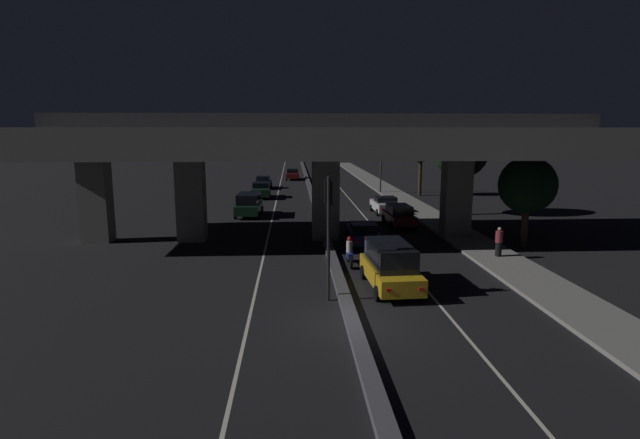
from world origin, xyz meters
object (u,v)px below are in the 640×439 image
car_dark_blue_third_oncoming (263,182)px  car_dark_red_fourth_oncoming (293,174)px  car_dark_red_third (399,215)px  car_dark_green_lead_oncoming (249,204)px  traffic_light_left_of_median (328,217)px  car_taxi_yellow_lead (390,265)px  motorcycle_blue_filtering_near (349,253)px  car_dark_green_second_oncoming (261,190)px  pedestrian_on_sidewalk (499,242)px  street_lamp (378,149)px  car_dark_blue_second (363,233)px  car_white_fourth (385,205)px

car_dark_blue_third_oncoming → car_dark_red_fourth_oncoming: (3.57, 11.06, 0.03)m
car_dark_red_third → car_dark_green_lead_oncoming: (-11.31, 5.07, 0.16)m
traffic_light_left_of_median → car_taxi_yellow_lead: traffic_light_left_of_median is taller
motorcycle_blue_filtering_near → car_dark_green_second_oncoming: bearing=12.3°
car_dark_red_fourth_oncoming → pedestrian_on_sidewalk: (11.10, -46.04, 0.18)m
car_taxi_yellow_lead → car_dark_red_fourth_oncoming: car_taxi_yellow_lead is taller
street_lamp → pedestrian_on_sidewalk: bearing=-86.8°
pedestrian_on_sidewalk → car_dark_red_third: bearing=109.2°
car_dark_blue_second → car_dark_green_second_oncoming: 23.32m
car_taxi_yellow_lead → car_dark_green_second_oncoming: size_ratio=1.11×
car_taxi_yellow_lead → car_dark_red_third: size_ratio=1.17×
car_dark_red_third → car_white_fourth: car_dark_red_third is taller
car_taxi_yellow_lead → car_dark_green_lead_oncoming: bearing=19.3°
street_lamp → car_white_fourth: street_lamp is taller
street_lamp → pedestrian_on_sidewalk: street_lamp is taller
car_white_fourth → car_dark_red_fourth_oncoming: (-7.80, 30.50, 0.04)m
street_lamp → car_dark_blue_second: street_lamp is taller
car_taxi_yellow_lead → motorcycle_blue_filtering_near: (-1.35, 3.90, -0.41)m
car_white_fourth → pedestrian_on_sidewalk: bearing=-170.4°
car_dark_blue_second → car_dark_green_lead_oncoming: (-7.89, 10.66, 0.31)m
car_dark_red_third → pedestrian_on_sidewalk: size_ratio=2.59×
car_dark_blue_second → car_dark_blue_third_oncoming: (-7.87, 30.85, 0.06)m
car_dark_red_fourth_oncoming → pedestrian_on_sidewalk: size_ratio=2.77×
car_dark_red_third → motorcycle_blue_filtering_near: (-4.82, -10.56, -0.19)m
car_taxi_yellow_lead → pedestrian_on_sidewalk: car_taxi_yellow_lead is taller
traffic_light_left_of_median → car_taxi_yellow_lead: size_ratio=1.06×
street_lamp → car_white_fourth: (-1.67, -13.82, -4.19)m
car_dark_red_fourth_oncoming → motorcycle_blue_filtering_near: (2.90, -46.87, -0.13)m
car_taxi_yellow_lead → car_dark_green_second_oncoming: bearing=11.2°
traffic_light_left_of_median → street_lamp: bearing=77.2°
car_dark_blue_second → car_white_fourth: (3.49, 11.40, 0.05)m
traffic_light_left_of_median → car_dark_blue_third_oncoming: 41.48m
traffic_light_left_of_median → car_dark_red_fourth_oncoming: size_ratio=1.15×
car_dark_red_third → car_dark_red_fourth_oncoming: 37.12m
car_dark_red_fourth_oncoming → motorcycle_blue_filtering_near: size_ratio=2.18×
pedestrian_on_sidewalk → traffic_light_left_of_median: bearing=-147.7°
car_dark_blue_second → car_dark_blue_third_oncoming: 31.84m
car_dark_blue_second → street_lamp: bearing=-10.7°
street_lamp → car_dark_blue_third_oncoming: size_ratio=1.99×
car_white_fourth → car_dark_green_lead_oncoming: car_dark_green_lead_oncoming is taller
car_dark_red_third → car_dark_red_fourth_oncoming: bearing=10.4°
car_dark_green_lead_oncoming → car_dark_blue_third_oncoming: 20.19m
car_dark_red_third → motorcycle_blue_filtering_near: bearing=153.9°
car_dark_blue_third_oncoming → car_dark_red_fourth_oncoming: bearing=164.7°
car_dark_red_third → pedestrian_on_sidewalk: pedestrian_on_sidewalk is taller
car_white_fourth → car_dark_red_fourth_oncoming: 31.49m
car_dark_blue_third_oncoming → car_dark_green_second_oncoming: bearing=4.1°
street_lamp → motorcycle_blue_filtering_near: street_lamp is taller
street_lamp → car_white_fourth: size_ratio=2.06×
car_taxi_yellow_lead → car_dark_green_lead_oncoming: (-7.84, 19.52, -0.06)m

